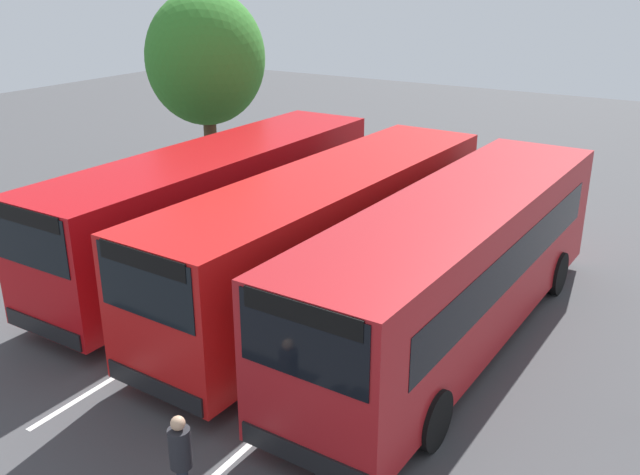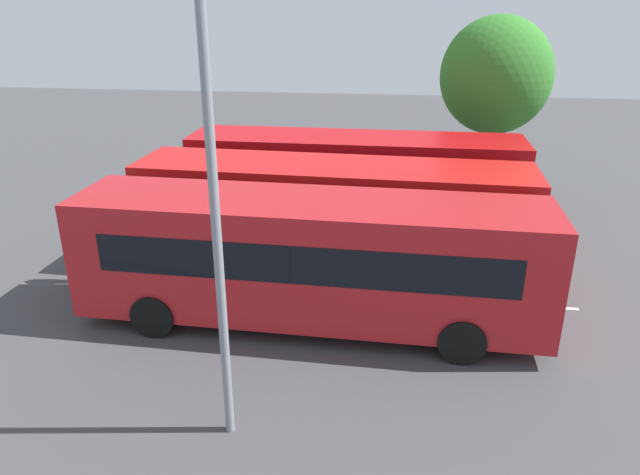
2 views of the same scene
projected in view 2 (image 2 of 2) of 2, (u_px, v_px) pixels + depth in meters
name	position (u px, v px, depth m)	size (l,w,h in m)	color
ground_plane	(325.00, 267.00, 17.44)	(66.95, 66.95, 0.00)	#424244
bus_far_left	(354.00, 178.00, 19.91)	(11.01, 2.71, 3.13)	#B70C11
bus_center_left	(332.00, 213.00, 16.69)	(11.07, 2.95, 3.13)	red
bus_center_right	(309.00, 257.00, 13.84)	(11.05, 2.87, 3.13)	#AD191E
pedestrian	(74.00, 251.00, 16.20)	(0.44, 0.44, 1.59)	#232833
street_lamp	(220.00, 192.00, 9.42)	(0.48, 2.54, 7.80)	gray
depot_tree	(496.00, 76.00, 22.28)	(4.17, 3.75, 6.81)	#4C3823
lane_stripe_outer_left	(331.00, 244.00, 19.01)	(13.42, 0.12, 0.01)	silver
lane_stripe_inner_left	(317.00, 294.00, 15.86)	(13.42, 0.12, 0.01)	silver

